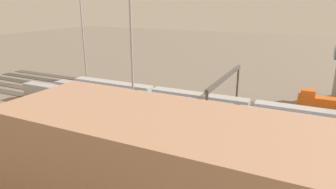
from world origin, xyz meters
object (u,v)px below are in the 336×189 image
light_mast_1 (131,31)px  maintenance_shed (156,163)px  train_on_track_4 (145,109)px  train_on_track_3 (235,115)px  signal_gantry (225,82)px  train_on_track_2 (198,102)px  light_mast_0 (82,23)px  train_on_track_0 (320,104)px

light_mast_1 → maintenance_shed: size_ratio=0.78×
train_on_track_4 → train_on_track_3: size_ratio=0.75×
light_mast_1 → signal_gantry: 23.14m
train_on_track_4 → train_on_track_2: 13.03m
light_mast_1 → light_mast_0: bearing=-36.8°
train_on_track_2 → train_on_track_0: train_on_track_0 is taller
train_on_track_4 → train_on_track_3: (-18.07, -5.00, 0.00)m
train_on_track_4 → signal_gantry: 18.32m
train_on_track_3 → train_on_track_0: train_on_track_0 is taller
train_on_track_0 → light_mast_0: bearing=-2.1°
train_on_track_2 → light_mast_1: size_ratio=2.41×
train_on_track_2 → signal_gantry: bearing=180.0°
train_on_track_4 → light_mast_1: bearing=84.5°
train_on_track_4 → light_mast_1: size_ratio=2.41×
train_on_track_4 → train_on_track_2: (-8.36, -10.00, -0.02)m
train_on_track_0 → light_mast_0: light_mast_0 is taller
train_on_track_0 → maintenance_shed: (17.57, 44.51, 3.78)m
light_mast_1 → maintenance_shed: light_mast_1 is taller
train_on_track_4 → train_on_track_3: bearing=-164.5°
train_on_track_0 → light_mast_1: light_mast_1 is taller
light_mast_1 → signal_gantry: (-14.74, -13.86, -11.23)m
train_on_track_4 → train_on_track_0: 39.03m
light_mast_0 → train_on_track_3: bearing=161.9°
light_mast_0 → train_on_track_2: bearing=164.1°
train_on_track_3 → signal_gantry: size_ratio=3.82×
train_on_track_0 → light_mast_1: 44.61m
train_on_track_2 → maintenance_shed: maintenance_shed is taller
train_on_track_2 → signal_gantry: size_ratio=2.86×
signal_gantry → train_on_track_0: bearing=-152.4°
train_on_track_3 → light_mast_1: (18.45, 8.86, 16.63)m
train_on_track_3 → light_mast_1: size_ratio=3.23×
maintenance_shed → signal_gantry: bearing=-87.4°
train_on_track_3 → light_mast_1: 26.37m
train_on_track_2 → maintenance_shed: 35.55m
light_mast_0 → light_mast_1: size_ratio=0.96×
signal_gantry → maintenance_shed: bearing=92.6°
train_on_track_4 → train_on_track_0: train_on_track_0 is taller
train_on_track_0 → light_mast_0: 71.05m
light_mast_0 → maintenance_shed: 70.90m
train_on_track_4 → light_mast_0: (35.71, -22.55, 15.94)m
train_on_track_2 → train_on_track_4: bearing=50.1°
train_on_track_0 → signal_gantry: size_ratio=0.40×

